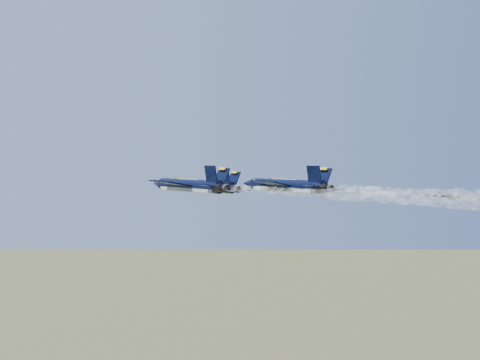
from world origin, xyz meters
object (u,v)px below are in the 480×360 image
object	(u,v)px
jet_right	(290,187)
jet_lead	(205,187)
jet_left	(188,186)
jet_slot	(285,186)

from	to	relation	value
jet_right	jet_lead	bearing A→B (deg)	136.25
jet_lead	jet_left	size ratio (longest dim) A/B	1.00
jet_lead	jet_slot	world-z (taller)	same
jet_lead	jet_right	bearing A→B (deg)	-43.75
jet_left	jet_slot	distance (m)	14.50
jet_slot	jet_right	bearing A→B (deg)	41.26
jet_left	jet_right	world-z (taller)	same
jet_lead	jet_left	bearing A→B (deg)	-136.37
jet_lead	jet_slot	bearing A→B (deg)	-90.52
jet_left	jet_right	xyz separation A→B (m)	(20.43, 8.76, 0.00)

